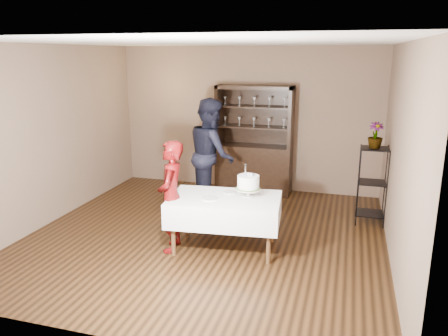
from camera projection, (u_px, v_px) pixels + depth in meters
The scene contains 14 objects.
floor at pixel (206, 235), 6.33m from camera, with size 5.00×5.00×0.00m, color black.
ceiling at pixel (204, 42), 5.65m from camera, with size 5.00×5.00×0.00m, color white.
back_wall at pixel (247, 119), 8.31m from camera, with size 5.00×0.02×2.70m, color brown.
wall_left at pixel (50, 135), 6.67m from camera, with size 0.02×5.00×2.70m, color brown.
wall_right at pixel (400, 156), 5.31m from camera, with size 0.02×5.00×2.70m, color brown.
china_hutch at pixel (254, 157), 8.20m from camera, with size 1.40×0.48×2.00m.
plant_etagere at pixel (372, 182), 6.66m from camera, with size 0.42×0.42×1.20m.
cake_table at pixel (225, 210), 5.78m from camera, with size 1.54×1.04×0.72m.
woman at pixel (171, 196), 5.71m from camera, with size 0.54×0.36×1.49m, color #320406.
man at pixel (211, 154), 7.26m from camera, with size 0.91×0.71×1.87m, color black.
cake at pixel (248, 183), 5.74m from camera, with size 0.32×0.32×0.44m.
plate_near at pixel (210, 198), 5.67m from camera, with size 0.22×0.22×0.01m, color silver.
plate_far at pixel (230, 192), 5.93m from camera, with size 0.17×0.17×0.01m, color silver.
potted_plant at pixel (376, 135), 6.47m from camera, with size 0.22×0.22×0.39m, color #4C6B33.
Camera 1 is at (1.89, -5.57, 2.55)m, focal length 35.00 mm.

